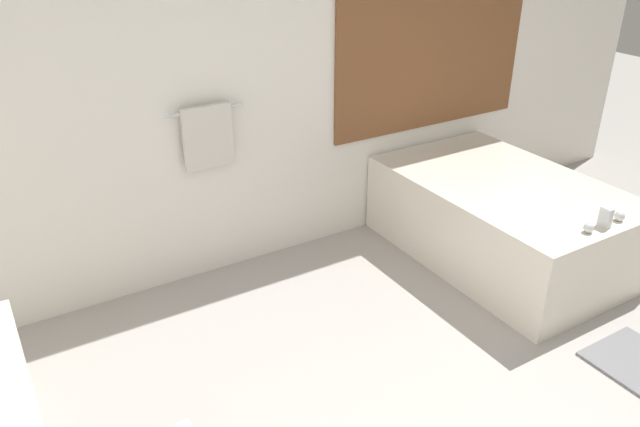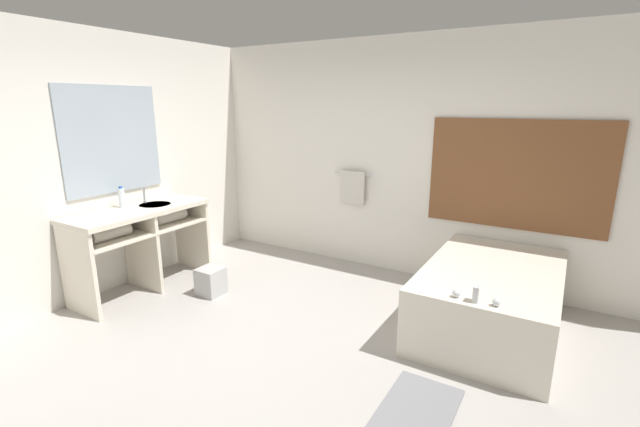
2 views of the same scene
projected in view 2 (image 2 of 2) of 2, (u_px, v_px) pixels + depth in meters
The scene contains 9 objects.
ground_plane at pixel (265, 351), 3.52m from camera, with size 16.00×16.00×0.00m, color #A8A39E.
wall_back_with_blinds at pixel (383, 159), 5.00m from camera, with size 7.40×0.13×2.70m.
wall_left_with_mirror at pixel (85, 167), 4.29m from camera, with size 0.08×7.40×2.70m.
vanity_counter at pixel (142, 231), 4.56m from camera, with size 0.60×1.45×0.91m.
sink_faucet at pixel (144, 195), 4.72m from camera, with size 0.09×0.04×0.18m.
bathtub at pixel (491, 295), 3.80m from camera, with size 1.09×1.71×0.70m.
water_bottle_1 at pixel (122, 198), 4.49m from camera, with size 0.07×0.07×0.23m.
waste_bin at pixel (211, 281), 4.53m from camera, with size 0.25×0.25×0.29m.
bath_mat at pixel (415, 413), 2.80m from camera, with size 0.46×0.78×0.02m.
Camera 2 is at (1.99, -2.45, 1.98)m, focal length 24.00 mm.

